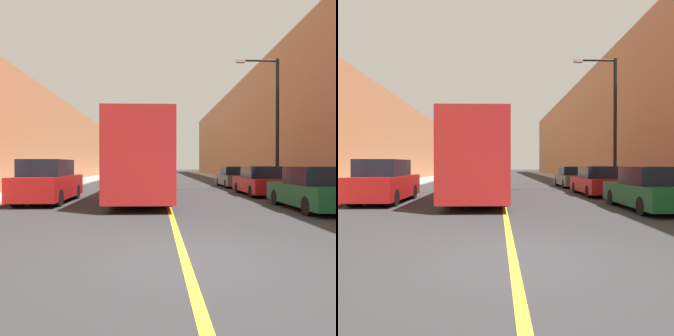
{
  "view_description": "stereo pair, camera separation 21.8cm",
  "coord_description": "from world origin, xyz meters",
  "views": [
    {
      "loc": [
        -0.49,
        -5.55,
        1.63
      ],
      "look_at": [
        0.35,
        17.51,
        1.38
      ],
      "focal_mm": 35.0,
      "sensor_mm": 36.0,
      "label": 1
    },
    {
      "loc": [
        -0.27,
        -5.56,
        1.63
      ],
      "look_at": [
        0.35,
        17.51,
        1.38
      ],
      "focal_mm": 35.0,
      "sensor_mm": 36.0,
      "label": 2
    }
  ],
  "objects": [
    {
      "name": "ground_plane",
      "position": [
        0.0,
        0.0,
        0.0
      ],
      "size": [
        200.0,
        200.0,
        0.0
      ],
      "primitive_type": "plane",
      "color": "#2D2D30"
    },
    {
      "name": "sidewalk_left",
      "position": [
        -7.61,
        30.0,
        0.05
      ],
      "size": [
        2.68,
        72.0,
        0.11
      ],
      "primitive_type": "cube",
      "color": "#A89E8C",
      "rests_on": "ground"
    },
    {
      "name": "sidewalk_right",
      "position": [
        7.61,
        30.0,
        0.05
      ],
      "size": [
        2.68,
        72.0,
        0.11
      ],
      "primitive_type": "cube",
      "color": "#A89E8C",
      "rests_on": "ground"
    },
    {
      "name": "building_row_left",
      "position": [
        -10.95,
        30.0,
        3.77
      ],
      "size": [
        4.0,
        72.0,
        7.54
      ],
      "primitive_type": "cube",
      "color": "#B2724C",
      "rests_on": "ground"
    },
    {
      "name": "building_row_right",
      "position": [
        10.95,
        30.0,
        5.52
      ],
      "size": [
        4.0,
        72.0,
        11.04
      ],
      "primitive_type": "cube",
      "color": "#B2724C",
      "rests_on": "ground"
    },
    {
      "name": "road_center_line",
      "position": [
        0.0,
        30.0,
        0.0
      ],
      "size": [
        0.16,
        72.0,
        0.01
      ],
      "primitive_type": "cube",
      "color": "gold",
      "rests_on": "ground"
    },
    {
      "name": "bus",
      "position": [
        -1.07,
        11.1,
        1.91
      ],
      "size": [
        2.47,
        12.33,
        3.58
      ],
      "color": "#AD1E1E",
      "rests_on": "ground"
    },
    {
      "name": "parked_suv_left",
      "position": [
        -5.1,
        8.62,
        0.85
      ],
      "size": [
        1.87,
        4.57,
        1.84
      ],
      "color": "maroon",
      "rests_on": "ground"
    },
    {
      "name": "car_right_near",
      "position": [
        5.2,
        6.02,
        0.7
      ],
      "size": [
        1.89,
        4.46,
        1.55
      ],
      "color": "#145128",
      "rests_on": "ground"
    },
    {
      "name": "car_right_mid",
      "position": [
        5.03,
        11.7,
        0.69
      ],
      "size": [
        1.82,
        4.54,
        1.54
      ],
      "color": "maroon",
      "rests_on": "ground"
    },
    {
      "name": "car_right_far",
      "position": [
        5.11,
        17.86,
        0.67
      ],
      "size": [
        1.85,
        4.46,
        1.48
      ],
      "color": "#51565B",
      "rests_on": "ground"
    },
    {
      "name": "street_lamp_right",
      "position": [
        6.36,
        13.28,
        4.46
      ],
      "size": [
        2.52,
        0.24,
        7.65
      ],
      "color": "black",
      "rests_on": "sidewalk_right"
    }
  ]
}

